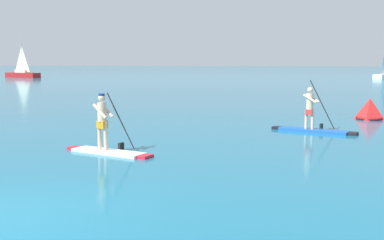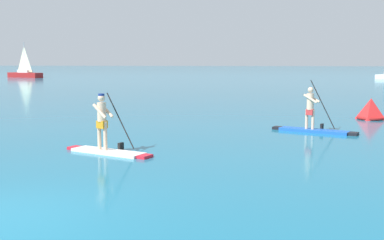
% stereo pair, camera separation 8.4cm
% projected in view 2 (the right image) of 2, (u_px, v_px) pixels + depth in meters
% --- Properties ---
extents(paddleboarder_mid_center, '(2.85, 1.49, 1.79)m').
position_uv_depth(paddleboarder_mid_center, '(106.00, 138.00, 14.08)').
color(paddleboarder_mid_center, white).
rests_on(paddleboarder_mid_center, ground).
extents(paddleboarder_far_right, '(3.11, 1.66, 1.98)m').
position_uv_depth(paddleboarder_far_right, '(313.00, 122.00, 18.22)').
color(paddleboarder_far_right, blue).
rests_on(paddleboarder_far_right, ground).
extents(race_marker_buoy, '(1.29, 1.29, 0.97)m').
position_uv_depth(race_marker_buoy, '(371.00, 110.00, 22.12)').
color(race_marker_buoy, red).
rests_on(race_marker_buoy, ground).
extents(sailboat_left_horizon, '(6.53, 3.99, 5.47)m').
position_uv_depth(sailboat_left_horizon, '(25.00, 73.00, 75.54)').
color(sailboat_left_horizon, '#A51E1E').
rests_on(sailboat_left_horizon, ground).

